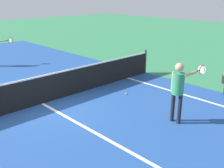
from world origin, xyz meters
The scene contains 6 objects.
ground_plane centered at (0.00, 0.00, 0.00)m, with size 60.00×60.00×0.00m, color #337F51.
court_surface_inbounds centered at (0.00, 0.00, 0.00)m, with size 10.62×24.40×0.00m, color #234C93.
line_center_service centered at (0.00, -3.20, 0.00)m, with size 0.10×6.40×0.01m, color white.
net centered at (0.00, 0.00, 0.49)m, with size 10.62×0.09×1.07m.
player_near centered at (2.07, -3.78, 1.07)m, with size 1.23×0.49×1.72m.
tennis_ball_near_net centered at (2.60, -1.33, 0.03)m, with size 0.07×0.07×0.07m, color #CCE033.
Camera 1 is at (-3.94, -7.48, 3.44)m, focal length 42.87 mm.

